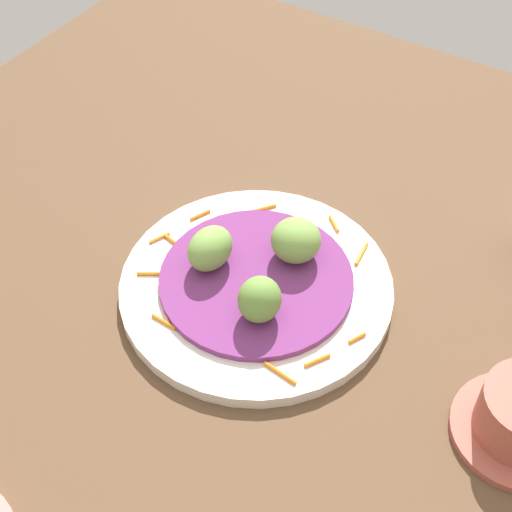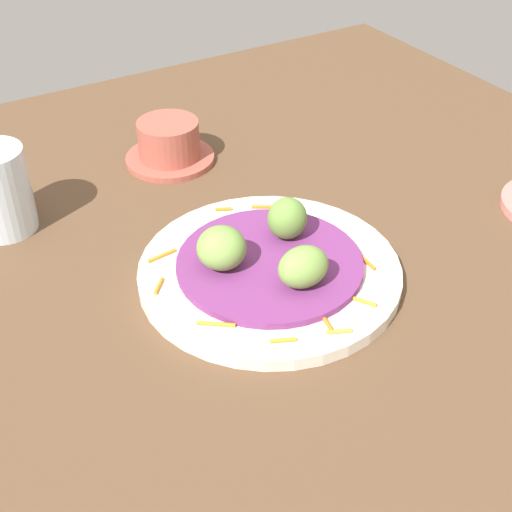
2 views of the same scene
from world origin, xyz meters
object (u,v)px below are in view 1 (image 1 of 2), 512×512
at_px(main_plate, 256,287).
at_px(guac_scoop_left, 263,301).
at_px(guac_scoop_center, 296,240).
at_px(guac_scoop_right, 210,248).

bearing_deg(main_plate, guac_scoop_left, -51.21).
bearing_deg(main_plate, guac_scoop_center, 68.79).
height_order(main_plate, guac_scoop_center, guac_scoop_center).
height_order(guac_scoop_center, guac_scoop_right, guac_scoop_center).
relative_size(main_plate, guac_scoop_left, 5.90).
height_order(main_plate, guac_scoop_right, guac_scoop_right).
xyz_separation_m(guac_scoop_left, guac_scoop_center, (-0.01, 0.09, -0.00)).
distance_m(main_plate, guac_scoop_left, 0.06).
height_order(guac_scoop_left, guac_scoop_right, guac_scoop_left).
relative_size(guac_scoop_center, guac_scoop_right, 0.96).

